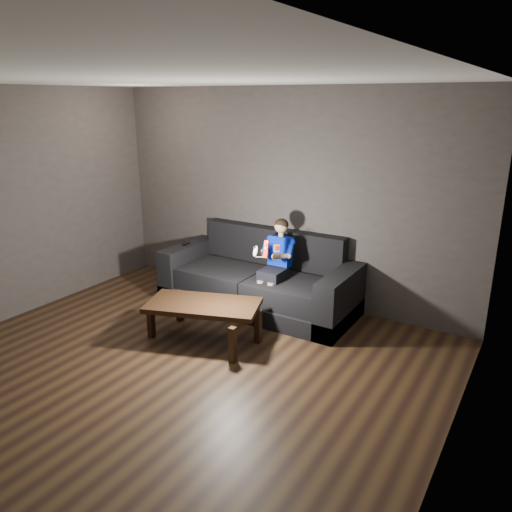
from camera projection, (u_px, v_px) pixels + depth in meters
The scene contains 10 objects.
floor at pixel (157, 382), 4.69m from camera, with size 5.00×5.00×0.00m, color black.
back_wall at pixel (285, 197), 6.32m from camera, with size 5.00×0.04×2.70m, color #3A3332.
right_wall at pixel (452, 304), 3.04m from camera, with size 0.04×5.00×2.70m, color #3A3332.
ceiling at pixel (136, 78), 3.87m from camera, with size 5.00×5.00×0.02m, color silver.
sofa at pixel (260, 283), 6.32m from camera, with size 2.46×1.06×0.95m.
child at pixel (277, 256), 5.99m from camera, with size 0.41×0.50×1.00m.
wii_remote_red at pixel (266, 249), 5.57m from camera, with size 0.06×0.08×0.20m.
nunchuk_white at pixel (256, 251), 5.67m from camera, with size 0.08×0.09×0.14m.
wii_remote_black at pixel (186, 244), 6.69m from camera, with size 0.06×0.14×0.03m.
coffee_table at pixel (203, 308), 5.40m from camera, with size 1.33×0.96×0.44m.
Camera 1 is at (2.94, -3.02, 2.55)m, focal length 35.00 mm.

